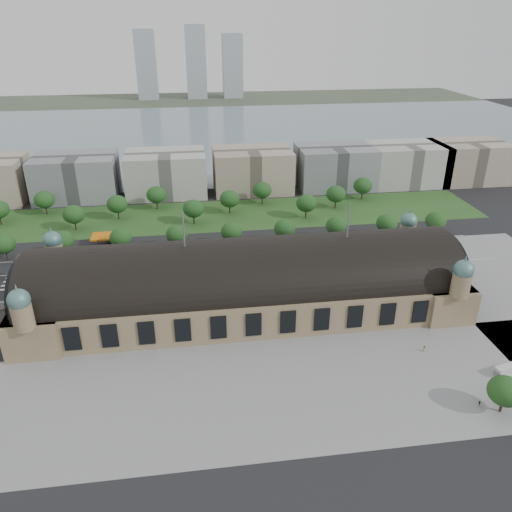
{
  "coord_description": "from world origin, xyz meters",
  "views": [
    {
      "loc": [
        -17.39,
        -150.36,
        93.81
      ],
      "look_at": [
        5.47,
        13.32,
        14.0
      ],
      "focal_mm": 35.0,
      "sensor_mm": 36.0,
      "label": 1
    }
  ],
  "objects": [
    {
      "name": "tree_belt_3",
      "position": [
        -73.0,
        83.0,
        8.05
      ],
      "size": [
        10.4,
        10.4,
        12.48
      ],
      "color": "#2D2116",
      "rests_on": "ground"
    },
    {
      "name": "tree_row_8",
      "position": [
        72.0,
        53.0,
        7.43
      ],
      "size": [
        9.6,
        9.6,
        11.52
      ],
      "color": "#2D2116",
      "rests_on": "ground"
    },
    {
      "name": "road_slab",
      "position": [
        -20.0,
        38.0,
        0.0
      ],
      "size": [
        260.0,
        26.0,
        0.1
      ],
      "primitive_type": "cube",
      "color": "black",
      "rests_on": "ground"
    },
    {
      "name": "ground",
      "position": [
        0.0,
        0.0,
        0.0
      ],
      "size": [
        900.0,
        900.0,
        0.0
      ],
      "primitive_type": "plane",
      "color": "black",
      "rests_on": "ground"
    },
    {
      "name": "office_3",
      "position": [
        -30.0,
        133.0,
        12.0
      ],
      "size": [
        45.0,
        32.0,
        24.0
      ],
      "primitive_type": "cube",
      "color": "#B3B1AA",
      "rests_on": "ground"
    },
    {
      "name": "tree_belt_8",
      "position": [
        22.0,
        107.0,
        8.05
      ],
      "size": [
        10.4,
        10.4,
        12.48
      ],
      "color": "#2D2116",
      "rests_on": "ground"
    },
    {
      "name": "tree_row_3",
      "position": [
        -48.0,
        53.0,
        7.43
      ],
      "size": [
        9.6,
        9.6,
        11.52
      ],
      "color": "#2D2116",
      "rests_on": "ground"
    },
    {
      "name": "tree_row_5",
      "position": [
        0.0,
        53.0,
        7.43
      ],
      "size": [
        9.6,
        9.6,
        11.52
      ],
      "color": "#2D2116",
      "rests_on": "ground"
    },
    {
      "name": "office_6",
      "position": [
        115.0,
        133.0,
        12.0
      ],
      "size": [
        45.0,
        32.0,
        24.0
      ],
      "primitive_type": "cube",
      "color": "#B3B1AA",
      "rests_on": "ground"
    },
    {
      "name": "office_2",
      "position": [
        -80.0,
        133.0,
        12.0
      ],
      "size": [
        45.0,
        32.0,
        24.0
      ],
      "primitive_type": "cube",
      "color": "gray",
      "rests_on": "ground"
    },
    {
      "name": "tree_belt_7",
      "position": [
        3.0,
        95.0,
        8.05
      ],
      "size": [
        10.4,
        10.4,
        12.48
      ],
      "color": "#2D2116",
      "rests_on": "ground"
    },
    {
      "name": "office_5",
      "position": [
        70.0,
        133.0,
        12.0
      ],
      "size": [
        45.0,
        32.0,
        24.0
      ],
      "primitive_type": "cube",
      "color": "gray",
      "rests_on": "ground"
    },
    {
      "name": "far_shore",
      "position": [
        0.0,
        498.0,
        0.0
      ],
      "size": [
        700.0,
        120.0,
        0.14
      ],
      "primitive_type": "cube",
      "color": "#44513D",
      "rests_on": "ground"
    },
    {
      "name": "parked_car_2",
      "position": [
        -50.02,
        25.0,
        0.67
      ],
      "size": [
        4.96,
        3.85,
        1.34
      ],
      "primitive_type": "imported",
      "rotation": [
        0.0,
        0.0,
        -1.08
      ],
      "color": "#221B4E",
      "rests_on": "ground"
    },
    {
      "name": "tree_row_2",
      "position": [
        -72.0,
        53.0,
        7.43
      ],
      "size": [
        9.6,
        9.6,
        11.52
      ],
      "color": "#2D2116",
      "rests_on": "ground"
    },
    {
      "name": "parked_car_6",
      "position": [
        -30.84,
        25.0,
        0.72
      ],
      "size": [
        5.18,
        4.61,
        1.44
      ],
      "primitive_type": "imported",
      "rotation": [
        0.0,
        0.0,
        -0.92
      ],
      "color": "black",
      "rests_on": "ground"
    },
    {
      "name": "tree_belt_4",
      "position": [
        -54.0,
        95.0,
        8.05
      ],
      "size": [
        10.4,
        10.4,
        12.48
      ],
      "color": "#2D2116",
      "rests_on": "ground"
    },
    {
      "name": "far_tower_left",
      "position": [
        -60.0,
        508.0,
        40.0
      ],
      "size": [
        24.0,
        24.0,
        80.0
      ],
      "primitive_type": "cube",
      "color": "#9EA8B2",
      "rests_on": "ground"
    },
    {
      "name": "traffic_car_1",
      "position": [
        -75.09,
        39.7,
        0.66
      ],
      "size": [
        4.01,
        1.43,
        1.32
      ],
      "primitive_type": "imported",
      "rotation": [
        0.0,
        0.0,
        1.56
      ],
      "color": "gray",
      "rests_on": "ground"
    },
    {
      "name": "far_tower_right",
      "position": [
        45.0,
        508.0,
        37.5
      ],
      "size": [
        24.0,
        24.0,
        75.0
      ],
      "primitive_type": "cube",
      "color": "#9EA8B2",
      "rests_on": "ground"
    },
    {
      "name": "petrol_station",
      "position": [
        -53.91,
        65.28,
        2.95
      ],
      "size": [
        14.0,
        13.0,
        5.05
      ],
      "color": "orange",
      "rests_on": "ground"
    },
    {
      "name": "pedestrian_4",
      "position": [
        55.53,
        -57.42,
        0.82
      ],
      "size": [
        0.92,
        1.15,
        1.65
      ],
      "primitive_type": "imported",
      "rotation": [
        0.0,
        0.0,
        4.21
      ],
      "color": "gray",
      "rests_on": "ground"
    },
    {
      "name": "tree_plaza_s",
      "position": [
        60.0,
        -60.0,
        6.8
      ],
      "size": [
        9.0,
        9.0,
        10.64
      ],
      "color": "#2D2116",
      "rests_on": "ground"
    },
    {
      "name": "tree_row_9",
      "position": [
        96.0,
        53.0,
        7.43
      ],
      "size": [
        9.6,
        9.6,
        11.52
      ],
      "color": "#2D2116",
      "rests_on": "ground"
    },
    {
      "name": "traffic_car_6",
      "position": [
        70.37,
        33.08,
        0.66
      ],
      "size": [
        4.97,
        2.74,
        1.32
      ],
      "primitive_type": "imported",
      "rotation": [
        0.0,
        0.0,
        -1.69
      ],
      "color": "silver",
      "rests_on": "ground"
    },
    {
      "name": "van_south",
      "position": [
        69.66,
        -46.31,
        1.35
      ],
      "size": [
        6.97,
        4.11,
        2.83
      ],
      "rotation": [
        0.0,
        0.0,
        0.24
      ],
      "color": "silver",
      "rests_on": "ground"
    },
    {
      "name": "parked_car_5",
      "position": [
        -49.33,
        23.31,
        0.74
      ],
      "size": [
        5.89,
        4.28,
        1.49
      ],
      "primitive_type": "imported",
      "rotation": [
        0.0,
        0.0,
        -1.19
      ],
      "color": "gray",
      "rests_on": "ground"
    },
    {
      "name": "lake",
      "position": [
        0.0,
        298.0,
        0.0
      ],
      "size": [
        700.0,
        320.0,
        0.08
      ],
      "primitive_type": "cube",
      "color": "slate",
      "rests_on": "ground"
    },
    {
      "name": "tree_belt_9",
      "position": [
        41.0,
        83.0,
        8.05
      ],
      "size": [
        10.4,
        10.4,
        12.48
      ],
      "color": "#2D2116",
      "rests_on": "ground"
    },
    {
      "name": "office_7",
      "position": [
        155.0,
        133.0,
        12.0
      ],
      "size": [
        45.0,
        32.0,
        24.0
      ],
      "primitive_type": "cube",
      "color": "tan",
      "rests_on": "ground"
    },
    {
      "name": "traffic_car_5",
      "position": [
        30.88,
        43.55,
        0.77
      ],
      "size": [
        4.66,
        1.65,
        1.53
      ],
      "primitive_type": "imported",
      "rotation": [
        0.0,
        0.0,
        1.56
      ],
      "color": "#595C61",
      "rests_on": "ground"
    },
    {
      "name": "tree_row_7",
      "position": [
        48.0,
        53.0,
        7.43
      ],
      "size": [
        9.6,
        9.6,
        11.52
      ],
      "color": "#2D2116",
      "rests_on": "ground"
    },
    {
      "name": "tree_row_6",
      "position": [
        24.0,
        53.0,
        7.43
      ],
      "size": [
        9.6,
        9.6,
        11.52
      ],
      "color": "#2D2116",
      "rests_on": "ground"
    },
    {
      "name": "far_tower_mid",
      "position": [
        0.0,
        508.0,
        42.5
      ],
      "size": [
        24.0,
        24.0,
        85.0
      ],
      "primitive_type": "cube",
      "color": "#9EA8B2",
      "rests_on": "ground"
    },
    {
      "name": "office_4",
      "position": [
        20.0,
        133.0,
        12.0
      ],
      "size": [
        45.0,
        32.0,
        24.0
      ],
      "primitive_type": "cube",
      "color": "tan",
      "rests_on": "ground"
    },
    {
      "name": "tree_belt_10",
      "position": [
        60.0,
        95.0,
        8.05
      ],
      "size": [
        10.4,
        10.4,
        12.48
      ],
      "color": "#2D2116",
      "rests_on": "ground"
    },
    {
      "name": "grass_belt",
      "position": [
        -15.0,
        93.0,
        0.0
      ],
      "size": [
        300.0,
        45.0,
        0.1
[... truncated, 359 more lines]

